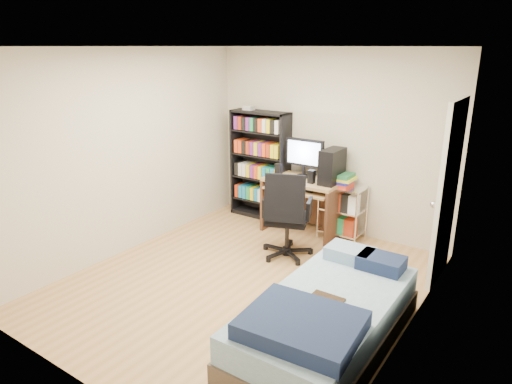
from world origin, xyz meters
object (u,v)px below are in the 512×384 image
Objects in this scene: bed at (326,319)px; computer_desk at (312,185)px; office_chair at (286,230)px; media_shelf at (260,164)px.

computer_desk is at bearing 121.03° from bed.
office_chair reaches higher than bed.
media_shelf is 0.83× the size of bed.
media_shelf reaches higher than office_chair.
media_shelf is at bearing 115.95° from office_chair.
office_chair is at bearing -82.26° from computer_desk.
media_shelf is at bearing 134.15° from bed.
media_shelf reaches higher than computer_desk.
computer_desk is at bearing -9.41° from media_shelf.
media_shelf reaches higher than bed.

